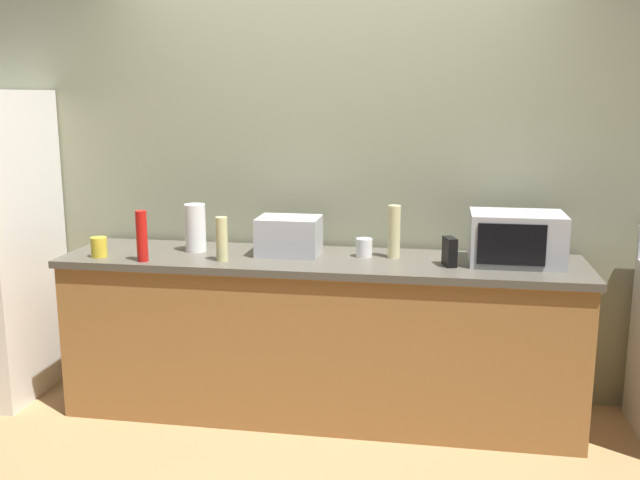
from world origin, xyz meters
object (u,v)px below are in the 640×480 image
(microwave, at_px, (516,238))
(paper_towel_roll, at_px, (195,228))
(bottle_hand_soap, at_px, (394,232))
(bottle_vinegar, at_px, (222,239))
(mug_white, at_px, (364,248))
(mug_yellow, at_px, (99,247))
(bottle_hot_sauce, at_px, (142,236))
(toaster_oven, at_px, (289,236))
(cordless_phone, at_px, (450,252))

(microwave, distance_m, paper_towel_roll, 1.76)
(bottle_hand_soap, bearing_deg, bottle_vinegar, -165.65)
(microwave, bearing_deg, mug_white, 178.47)
(bottle_vinegar, xyz_separation_m, mug_yellow, (-0.69, -0.02, -0.06))
(microwave, bearing_deg, paper_towel_roll, 179.93)
(bottle_hand_soap, height_order, mug_white, bottle_hand_soap)
(paper_towel_roll, xyz_separation_m, bottle_hot_sauce, (-0.20, -0.28, 0.00))
(paper_towel_roll, bearing_deg, bottle_vinegar, -42.99)
(bottle_hot_sauce, distance_m, bottle_vinegar, 0.42)
(toaster_oven, xyz_separation_m, mug_white, (0.42, 0.01, -0.05))
(microwave, distance_m, mug_yellow, 2.25)
(toaster_oven, distance_m, bottle_vinegar, 0.38)
(paper_towel_roll, relative_size, mug_white, 2.65)
(microwave, distance_m, bottle_vinegar, 1.55)
(toaster_oven, bearing_deg, mug_yellow, -166.92)
(mug_yellow, bearing_deg, bottle_hand_soap, 8.99)
(microwave, xyz_separation_m, paper_towel_roll, (-1.76, 0.00, 0.00))
(toaster_oven, height_order, cordless_phone, toaster_oven)
(microwave, distance_m, toaster_oven, 1.22)
(paper_towel_roll, xyz_separation_m, cordless_phone, (1.41, -0.12, -0.06))
(mug_yellow, bearing_deg, bottle_hot_sauce, -11.52)
(mug_yellow, relative_size, mug_white, 1.07)
(paper_towel_roll, distance_m, mug_white, 0.96)
(microwave, bearing_deg, bottle_hand_soap, 177.43)
(bottle_hand_soap, distance_m, mug_yellow, 1.61)
(toaster_oven, distance_m, mug_yellow, 1.04)
(paper_towel_roll, height_order, mug_yellow, paper_towel_roll)
(cordless_phone, distance_m, bottle_hand_soap, 0.34)
(bottle_vinegar, bearing_deg, paper_towel_roll, 137.01)
(toaster_oven, bearing_deg, microwave, -0.57)
(toaster_oven, xyz_separation_m, cordless_phone, (0.88, -0.13, -0.03))
(bottle_hot_sauce, relative_size, mug_white, 2.67)
(paper_towel_roll, bearing_deg, bottle_hot_sauce, -125.05)
(toaster_oven, relative_size, mug_yellow, 3.12)
(microwave, distance_m, bottle_hand_soap, 0.64)
(bottle_vinegar, bearing_deg, cordless_phone, 4.21)
(bottle_hand_soap, xyz_separation_m, mug_white, (-0.16, -0.01, -0.09))
(paper_towel_roll, bearing_deg, microwave, -0.07)
(bottle_hot_sauce, relative_size, bottle_hand_soap, 0.95)
(paper_towel_roll, bearing_deg, toaster_oven, 1.07)
(bottle_hand_soap, bearing_deg, mug_white, -177.40)
(paper_towel_roll, relative_size, cordless_phone, 1.80)
(paper_towel_roll, bearing_deg, bottle_hand_soap, 1.36)
(cordless_phone, distance_m, bottle_hot_sauce, 1.62)
(mug_white, bearing_deg, toaster_oven, -178.73)
(bottle_vinegar, relative_size, mug_yellow, 2.17)
(mug_white, bearing_deg, bottle_hand_soap, 2.60)
(microwave, bearing_deg, bottle_vinegar, -172.55)
(microwave, height_order, toaster_oven, microwave)
(microwave, height_order, bottle_vinegar, microwave)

